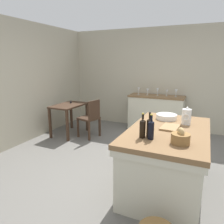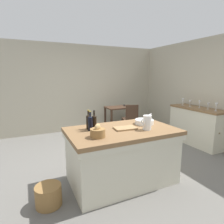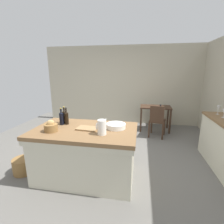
% 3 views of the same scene
% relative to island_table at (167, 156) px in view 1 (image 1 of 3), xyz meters
% --- Properties ---
extents(ground_plane, '(6.76, 6.76, 0.00)m').
position_rel_island_table_xyz_m(ground_plane, '(0.22, 0.63, -0.47)').
color(ground_plane, '#66635E').
extents(wall_back, '(5.32, 0.12, 2.60)m').
position_rel_island_table_xyz_m(wall_back, '(0.22, 3.23, 0.83)').
color(wall_back, '#B2AA93').
rests_on(wall_back, ground).
extents(wall_right, '(0.12, 5.20, 2.60)m').
position_rel_island_table_xyz_m(wall_right, '(2.82, 0.63, 0.83)').
color(wall_right, '#B2AA93').
rests_on(wall_right, ground).
extents(island_table, '(1.67, 1.01, 0.87)m').
position_rel_island_table_xyz_m(island_table, '(0.00, 0.00, 0.00)').
color(island_table, brown).
rests_on(island_table, ground).
extents(side_cabinet, '(0.52, 1.39, 0.92)m').
position_rel_island_table_xyz_m(side_cabinet, '(2.48, 0.72, -0.01)').
color(side_cabinet, brown).
rests_on(side_cabinet, ground).
extents(writing_desk, '(0.91, 0.57, 0.80)m').
position_rel_island_table_xyz_m(writing_desk, '(1.32, 2.57, 0.16)').
color(writing_desk, '#3D281C').
rests_on(writing_desk, ground).
extents(wooden_chair, '(0.48, 0.48, 0.90)m').
position_rel_island_table_xyz_m(wooden_chair, '(1.34, 1.99, 0.02)').
color(wooden_chair, '#3D281C').
rests_on(wooden_chair, ground).
extents(pitcher, '(0.17, 0.13, 0.27)m').
position_rel_island_table_xyz_m(pitcher, '(0.33, -0.19, 0.51)').
color(pitcher, white).
rests_on(pitcher, island_table).
extents(wash_bowl, '(0.32, 0.32, 0.08)m').
position_rel_island_table_xyz_m(wash_bowl, '(0.49, 0.12, 0.44)').
color(wash_bowl, white).
rests_on(wash_bowl, island_table).
extents(bread_basket, '(0.20, 0.20, 0.19)m').
position_rel_island_table_xyz_m(bread_basket, '(-0.48, -0.20, 0.47)').
color(bread_basket, olive).
rests_on(bread_basket, island_table).
extents(cutting_board, '(0.36, 0.24, 0.02)m').
position_rel_island_table_xyz_m(cutting_board, '(0.05, -0.01, 0.41)').
color(cutting_board, '#99754C').
rests_on(cutting_board, island_table).
extents(wine_bottle_dark, '(0.07, 0.07, 0.30)m').
position_rel_island_table_xyz_m(wine_bottle_dark, '(-0.39, 0.17, 0.52)').
color(wine_bottle_dark, black).
rests_on(wine_bottle_dark, island_table).
extents(wine_bottle_amber, '(0.07, 0.07, 0.30)m').
position_rel_island_table_xyz_m(wine_bottle_amber, '(-0.46, 0.24, 0.52)').
color(wine_bottle_amber, black).
rests_on(wine_bottle_amber, island_table).
extents(wine_bottle_green, '(0.07, 0.07, 0.30)m').
position_rel_island_table_xyz_m(wine_bottle_green, '(-0.47, 0.13, 0.52)').
color(wine_bottle_green, black).
rests_on(wine_bottle_green, island_table).
extents(wine_glass_far_left, '(0.07, 0.07, 0.18)m').
position_rel_island_table_xyz_m(wine_glass_far_left, '(2.48, 0.25, 0.57)').
color(wine_glass_far_left, white).
rests_on(wine_glass_far_left, side_cabinet).
extents(wine_glass_left, '(0.07, 0.07, 0.15)m').
position_rel_island_table_xyz_m(wine_glass_left, '(2.52, 0.48, 0.55)').
color(wine_glass_left, white).
rests_on(wine_glass_left, side_cabinet).
extents(wine_glass_middle, '(0.07, 0.07, 0.18)m').
position_rel_island_table_xyz_m(wine_glass_middle, '(2.50, 0.71, 0.57)').
color(wine_glass_middle, white).
rests_on(wine_glass_middle, side_cabinet).
extents(wine_glass_right, '(0.07, 0.07, 0.17)m').
position_rel_island_table_xyz_m(wine_glass_right, '(2.45, 0.95, 0.56)').
color(wine_glass_right, white).
rests_on(wine_glass_right, side_cabinet).
extents(wine_glass_far_right, '(0.07, 0.07, 0.18)m').
position_rel_island_table_xyz_m(wine_glass_far_right, '(2.45, 1.18, 0.57)').
color(wine_glass_far_right, white).
rests_on(wine_glass_far_right, side_cabinet).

